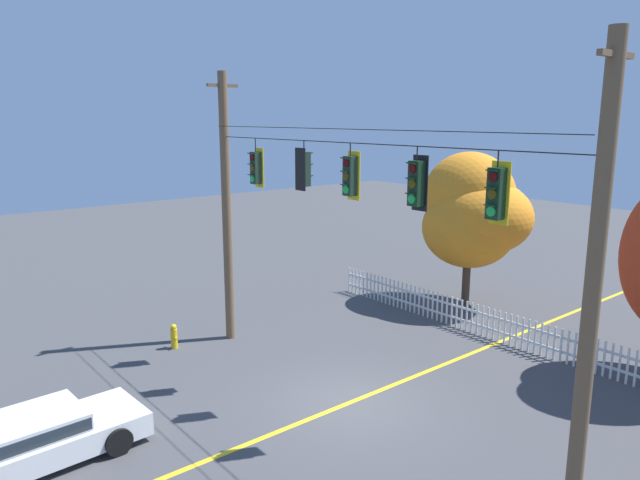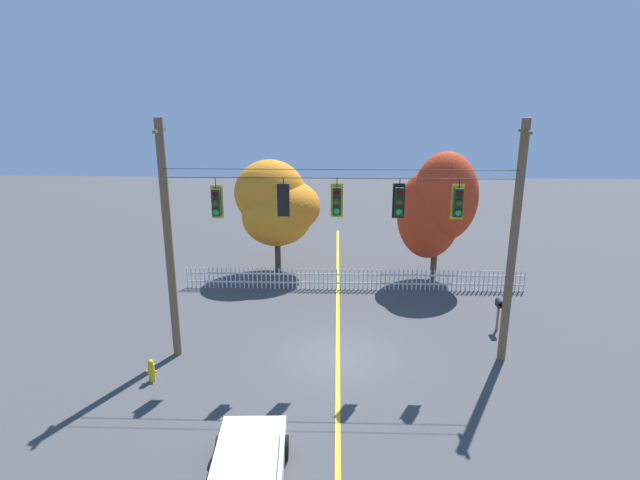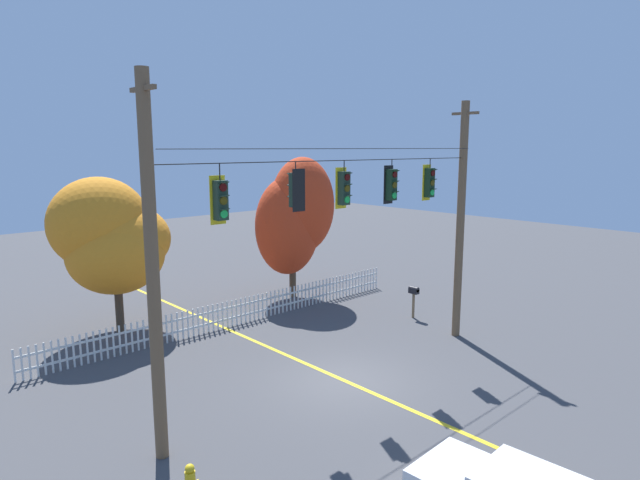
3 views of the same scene
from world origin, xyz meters
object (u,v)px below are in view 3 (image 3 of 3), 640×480
at_px(autumn_maple_near_fence, 111,239).
at_px(autumn_maple_mid, 293,218).
at_px(traffic_signal_westbound_side, 391,185).
at_px(roadside_mailbox, 414,292).
at_px(traffic_signal_northbound_secondary, 220,200).
at_px(traffic_signal_northbound_primary, 296,190).
at_px(traffic_signal_southbound_primary, 344,188).
at_px(traffic_signal_eastbound_side, 429,183).

distance_m(autumn_maple_near_fence, autumn_maple_mid, 8.44).
relative_size(traffic_signal_westbound_side, roadside_mailbox, 1.03).
xyz_separation_m(autumn_maple_near_fence, roadside_mailbox, (10.08, -7.08, -2.61)).
distance_m(traffic_signal_northbound_secondary, autumn_maple_near_fence, 9.87).
relative_size(autumn_maple_near_fence, roadside_mailbox, 4.44).
height_order(traffic_signal_northbound_primary, roadside_mailbox, traffic_signal_northbound_primary).
height_order(traffic_signal_westbound_side, roadside_mailbox, traffic_signal_westbound_side).
xyz_separation_m(traffic_signal_northbound_secondary, traffic_signal_westbound_side, (6.43, 0.00, 0.08)).
bearing_deg(traffic_signal_westbound_side, autumn_maple_mid, 70.88).
distance_m(traffic_signal_northbound_secondary, autumn_maple_mid, 12.80).
height_order(traffic_signal_northbound_primary, autumn_maple_mid, traffic_signal_northbound_primary).
distance_m(traffic_signal_northbound_primary, traffic_signal_southbound_primary, 1.87).
height_order(traffic_signal_southbound_primary, traffic_signal_westbound_side, same).
relative_size(traffic_signal_westbound_side, autumn_maple_near_fence, 0.23).
distance_m(traffic_signal_northbound_primary, autumn_maple_near_fence, 9.97).
relative_size(traffic_signal_northbound_primary, autumn_maple_mid, 0.20).
bearing_deg(roadside_mailbox, autumn_maple_near_fence, 144.91).
height_order(traffic_signal_eastbound_side, autumn_maple_mid, traffic_signal_eastbound_side).
distance_m(traffic_signal_southbound_primary, autumn_maple_near_fence, 10.36).
xyz_separation_m(traffic_signal_southbound_primary, autumn_maple_near_fence, (-3.25, 9.56, -2.33)).
relative_size(traffic_signal_westbound_side, traffic_signal_eastbound_side, 0.98).
bearing_deg(traffic_signal_northbound_primary, autumn_maple_near_fence, 98.23).
height_order(traffic_signal_northbound_primary, traffic_signal_westbound_side, same).
relative_size(traffic_signal_northbound_primary, traffic_signal_westbound_side, 0.94).
height_order(traffic_signal_eastbound_side, autumn_maple_near_fence, traffic_signal_eastbound_side).
bearing_deg(traffic_signal_westbound_side, traffic_signal_southbound_primary, -180.00).
distance_m(traffic_signal_northbound_primary, traffic_signal_eastbound_side, 6.09).
bearing_deg(traffic_signal_northbound_secondary, roadside_mailbox, 12.62).
bearing_deg(traffic_signal_eastbound_side, roadside_mailbox, 43.66).
xyz_separation_m(traffic_signal_northbound_primary, traffic_signal_westbound_side, (4.04, 0.02, -0.05)).
xyz_separation_m(traffic_signal_northbound_primary, roadside_mailbox, (8.69, 2.50, -4.99)).
distance_m(traffic_signal_eastbound_side, roadside_mailbox, 6.10).
xyz_separation_m(autumn_maple_near_fence, autumn_maple_mid, (8.36, -1.08, 0.20)).
bearing_deg(traffic_signal_eastbound_side, traffic_signal_northbound_secondary, -180.00).
relative_size(traffic_signal_northbound_secondary, traffic_signal_northbound_primary, 1.11).
distance_m(traffic_signal_eastbound_side, autumn_maple_mid, 8.78).
bearing_deg(autumn_maple_mid, traffic_signal_northbound_secondary, -137.85).
bearing_deg(autumn_maple_mid, traffic_signal_southbound_primary, -121.10).
distance_m(traffic_signal_northbound_secondary, traffic_signal_southbound_primary, 4.25).
height_order(traffic_signal_northbound_secondary, roadside_mailbox, traffic_signal_northbound_secondary).
bearing_deg(traffic_signal_eastbound_side, traffic_signal_westbound_side, -180.00).
relative_size(traffic_signal_northbound_primary, traffic_signal_southbound_primary, 0.94).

